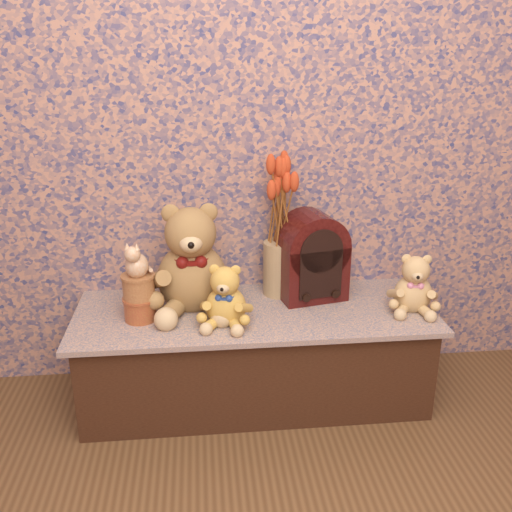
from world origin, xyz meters
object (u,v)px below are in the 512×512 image
Objects in this scene: teddy_large at (191,252)px; biscuit_tin_lower at (140,309)px; teddy_small at (414,280)px; ceramic_vase at (280,268)px; cathedral_radio at (312,255)px; teddy_medium at (226,292)px; cat_figurine at (136,258)px.

teddy_large is 0.28m from biscuit_tin_lower.
biscuit_tin_lower is (-1.03, 0.02, -0.08)m from teddy_small.
ceramic_vase is at bearing 18.52° from biscuit_tin_lower.
cathedral_radio reaches higher than biscuit_tin_lower.
cathedral_radio reaches higher than teddy_small.
teddy_medium is (0.12, -0.16, -0.10)m from teddy_large.
teddy_medium is 1.11× the size of ceramic_vase.
teddy_medium is at bearing -134.13° from ceramic_vase.
teddy_medium reaches higher than biscuit_tin_lower.
teddy_large reaches higher than teddy_medium.
biscuit_tin_lower is at bearing -179.93° from cathedral_radio.
cathedral_radio is (0.35, 0.20, 0.05)m from teddy_medium.
teddy_medium is at bearing -53.98° from teddy_large.
teddy_large reaches higher than ceramic_vase.
teddy_large is at bearing 42.45° from cat_figurine.
teddy_small is at bearing 13.65° from cat_figurine.
teddy_large is 0.48m from cathedral_radio.
teddy_large is 0.38m from ceramic_vase.
teddy_medium is 0.33m from biscuit_tin_lower.
biscuit_tin_lower is at bearing 0.00° from cat_figurine.
teddy_large is at bearing 27.93° from biscuit_tin_lower.
cat_figurine is at bearing -153.28° from teddy_large.
cathedral_radio is at bearing -18.85° from ceramic_vase.
ceramic_vase is at bearing 33.04° from cat_figurine.
biscuit_tin_lower is at bearing -161.48° from ceramic_vase.
teddy_medium reaches higher than ceramic_vase.
teddy_medium is 0.41m from cathedral_radio.
teddy_large reaches higher than cat_figurine.
biscuit_tin_lower is at bearing -167.90° from teddy_small.
teddy_small is at bearing -22.10° from ceramic_vase.
cat_figurine is (-0.54, -0.18, 0.13)m from ceramic_vase.
cat_figurine reaches higher than ceramic_vase.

